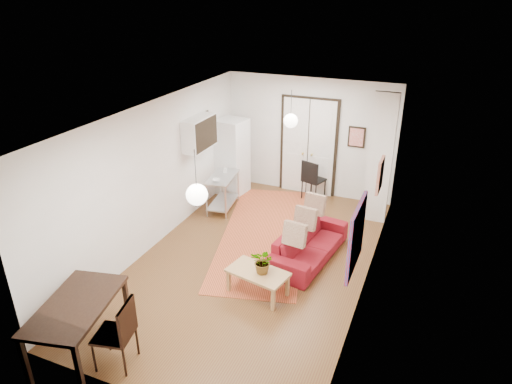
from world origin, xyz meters
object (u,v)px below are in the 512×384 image
at_px(coffee_table, 258,274).
at_px(dining_chair_far, 118,324).
at_px(kitchen_counter, 223,189).
at_px(dining_chair_near, 118,324).
at_px(dining_table, 76,309).
at_px(fridge, 232,157).
at_px(sofa, 309,244).
at_px(black_side_chair, 315,175).

height_order(coffee_table, dining_chair_far, dining_chair_far).
height_order(coffee_table, kitchen_counter, kitchen_counter).
bearing_deg(dining_chair_near, kitchen_counter, 176.87).
height_order(kitchen_counter, dining_chair_near, dining_chair_near).
xyz_separation_m(kitchen_counter, dining_table, (0.19, -4.94, 0.23)).
distance_m(kitchen_counter, fridge, 1.07).
height_order(kitchen_counter, dining_table, dining_table).
height_order(dining_table, dining_chair_far, dining_chair_far).
relative_size(coffee_table, kitchen_counter, 0.98).
xyz_separation_m(sofa, dining_table, (-2.30, -3.64, 0.44)).
bearing_deg(dining_table, black_side_chair, 75.74).
xyz_separation_m(dining_table, dining_chair_far, (0.60, 0.11, -0.14)).
relative_size(fridge, dining_table, 1.14).
xyz_separation_m(fridge, dining_chair_near, (0.99, -5.79, -0.35)).
relative_size(coffee_table, black_side_chair, 1.09).
bearing_deg(coffee_table, fridge, 120.93).
bearing_deg(sofa, dining_chair_near, 162.28).
height_order(kitchen_counter, black_side_chair, black_side_chair).
bearing_deg(dining_table, kitchen_counter, 92.19).
distance_m(dining_chair_far, black_side_chair, 6.38).
relative_size(sofa, kitchen_counter, 1.84).
distance_m(sofa, dining_chair_far, 3.93).
bearing_deg(dining_chair_near, coffee_table, 137.58).
height_order(coffee_table, fridge, fridge).
distance_m(coffee_table, dining_chair_far, 2.44).
bearing_deg(dining_chair_far, dining_chair_near, 0.00).
relative_size(sofa, black_side_chair, 2.05).
relative_size(sofa, coffee_table, 1.88).
distance_m(dining_table, black_side_chair, 6.60).
bearing_deg(dining_chair_far, black_side_chair, 158.34).
bearing_deg(dining_chair_far, coffee_table, 137.58).
bearing_deg(kitchen_counter, dining_chair_near, -88.73).
relative_size(coffee_table, dining_chair_near, 1.07).
xyz_separation_m(coffee_table, dining_table, (-1.82, -2.21, 0.36)).
relative_size(kitchen_counter, fridge, 0.60).
height_order(dining_table, dining_chair_near, dining_chair_near).
distance_m(coffee_table, black_side_chair, 4.19).
distance_m(kitchen_counter, dining_chair_near, 4.90).
bearing_deg(sofa, fridge, 57.99).
height_order(fridge, dining_table, fridge).
bearing_deg(dining_table, dining_chair_far, 10.02).
xyz_separation_m(fridge, dining_table, (0.39, -5.90, -0.20)).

